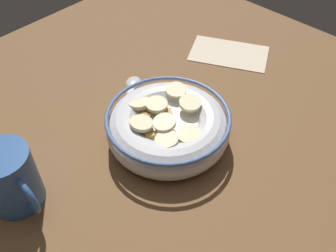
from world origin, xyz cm
name	(u,v)px	position (x,y,z in cm)	size (l,w,h in cm)	color
ground_plane	(168,143)	(0.00, 0.00, -1.00)	(91.07, 91.07, 2.00)	brown
cereal_bowl	(168,126)	(-0.01, -0.01, 2.92)	(18.86, 18.86, 6.05)	silver
spoon	(130,92)	(-12.47, 3.47, 0.32)	(10.84, 14.17, 0.80)	#B7B7BC
coffee_mug	(11,179)	(-7.24, -21.99, 4.59)	(10.17, 7.20, 9.17)	#335999
folded_napkin	(229,53)	(-6.87, 25.12, 0.15)	(15.05, 9.03, 0.30)	beige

